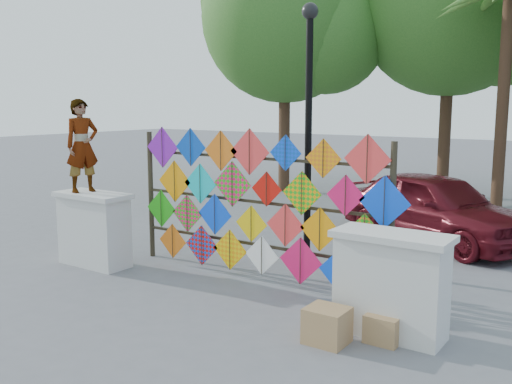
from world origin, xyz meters
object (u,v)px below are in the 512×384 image
kite_rack (255,204)px  lamppost (309,110)px  vendor_woman (82,146)px  sedan (435,207)px

kite_rack → lamppost: size_ratio=1.11×
kite_rack → lamppost: bearing=79.3°
vendor_woman → lamppost: 3.94m
kite_rack → sedan: size_ratio=1.16×
lamppost → kite_rack: bearing=-100.7°
vendor_woman → sedan: size_ratio=0.38×
kite_rack → lamppost: lamppost is taller
kite_rack → vendor_woman: (-2.97, -0.93, 0.86)m
vendor_woman → sedan: bearing=-27.6°
kite_rack → sedan: bearing=68.6°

